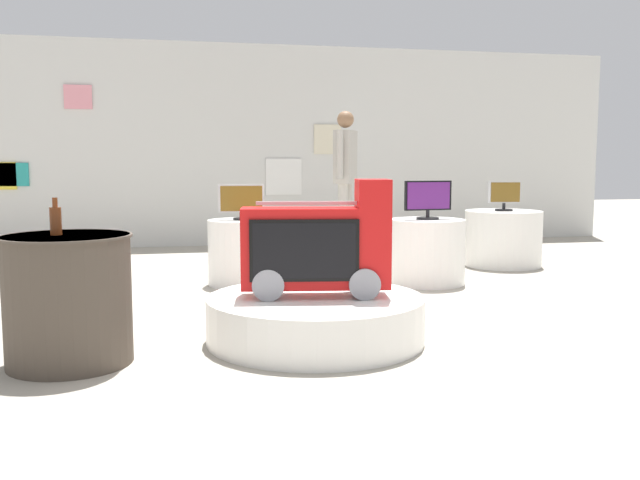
{
  "coord_description": "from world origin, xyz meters",
  "views": [
    {
      "loc": [
        -1.15,
        -4.72,
        1.19
      ],
      "look_at": [
        -0.08,
        0.27,
        0.62
      ],
      "focal_mm": 38.7,
      "sensor_mm": 36.0,
      "label": 1
    }
  ],
  "objects_px": {
    "display_pedestal_center_rear": "(427,251)",
    "display_pedestal_right_rear": "(242,252)",
    "tv_on_left_rear": "(504,195)",
    "bottle_on_side_table": "(56,220)",
    "display_pedestal_left_rear": "(503,238)",
    "tv_on_center_rear": "(428,199)",
    "tv_on_right_rear": "(241,200)",
    "main_display_pedestal": "(315,319)",
    "novelty_firetruck_tv": "(318,249)",
    "shopper_browsing_near_truck": "(345,173)",
    "side_table_round": "(68,298)"
  },
  "relations": [
    {
      "from": "display_pedestal_center_rear",
      "to": "shopper_browsing_near_truck",
      "type": "distance_m",
      "value": 1.89
    },
    {
      "from": "bottle_on_side_table",
      "to": "shopper_browsing_near_truck",
      "type": "relative_size",
      "value": 0.12
    },
    {
      "from": "tv_on_center_rear",
      "to": "display_pedestal_center_rear",
      "type": "bearing_deg",
      "value": 85.14
    },
    {
      "from": "main_display_pedestal",
      "to": "tv_on_center_rear",
      "type": "distance_m",
      "value": 2.55
    },
    {
      "from": "display_pedestal_center_rear",
      "to": "main_display_pedestal",
      "type": "bearing_deg",
      "value": -128.34
    },
    {
      "from": "display_pedestal_left_rear",
      "to": "tv_on_left_rear",
      "type": "relative_size",
      "value": 2.38
    },
    {
      "from": "tv_on_left_rear",
      "to": "shopper_browsing_near_truck",
      "type": "distance_m",
      "value": 1.87
    },
    {
      "from": "novelty_firetruck_tv",
      "to": "shopper_browsing_near_truck",
      "type": "height_order",
      "value": "shopper_browsing_near_truck"
    },
    {
      "from": "novelty_firetruck_tv",
      "to": "bottle_on_side_table",
      "type": "bearing_deg",
      "value": -173.54
    },
    {
      "from": "tv_on_left_rear",
      "to": "display_pedestal_right_rear",
      "type": "distance_m",
      "value": 3.19
    },
    {
      "from": "display_pedestal_center_rear",
      "to": "side_table_round",
      "type": "xyz_separation_m",
      "value": [
        -3.06,
        -2.13,
        0.07
      ]
    },
    {
      "from": "display_pedestal_left_rear",
      "to": "shopper_browsing_near_truck",
      "type": "relative_size",
      "value": 0.49
    },
    {
      "from": "side_table_round",
      "to": "display_pedestal_left_rear",
      "type": "bearing_deg",
      "value": 35.28
    },
    {
      "from": "display_pedestal_left_rear",
      "to": "display_pedestal_right_rear",
      "type": "height_order",
      "value": "same"
    },
    {
      "from": "main_display_pedestal",
      "to": "display_pedestal_right_rear",
      "type": "bearing_deg",
      "value": 96.82
    },
    {
      "from": "tv_on_right_rear",
      "to": "display_pedestal_right_rear",
      "type": "bearing_deg",
      "value": 93.59
    },
    {
      "from": "tv_on_left_rear",
      "to": "shopper_browsing_near_truck",
      "type": "relative_size",
      "value": 0.2
    },
    {
      "from": "tv_on_center_rear",
      "to": "shopper_browsing_near_truck",
      "type": "distance_m",
      "value": 1.75
    },
    {
      "from": "tv_on_left_rear",
      "to": "side_table_round",
      "type": "distance_m",
      "value": 5.35
    },
    {
      "from": "novelty_firetruck_tv",
      "to": "display_pedestal_right_rear",
      "type": "distance_m",
      "value": 2.3
    },
    {
      "from": "main_display_pedestal",
      "to": "novelty_firetruck_tv",
      "type": "bearing_deg",
      "value": -28.94
    },
    {
      "from": "side_table_round",
      "to": "bottle_on_side_table",
      "type": "bearing_deg",
      "value": 165.72
    },
    {
      "from": "main_display_pedestal",
      "to": "tv_on_right_rear",
      "type": "bearing_deg",
      "value": 96.82
    },
    {
      "from": "tv_on_left_rear",
      "to": "tv_on_right_rear",
      "type": "xyz_separation_m",
      "value": [
        -3.09,
        -0.62,
        0.01
      ]
    },
    {
      "from": "display_pedestal_right_rear",
      "to": "tv_on_left_rear",
      "type": "bearing_deg",
      "value": 11.37
    },
    {
      "from": "display_pedestal_right_rear",
      "to": "shopper_browsing_near_truck",
      "type": "height_order",
      "value": "shopper_browsing_near_truck"
    },
    {
      "from": "novelty_firetruck_tv",
      "to": "display_pedestal_left_rear",
      "type": "distance_m",
      "value": 4.03
    },
    {
      "from": "tv_on_left_rear",
      "to": "shopper_browsing_near_truck",
      "type": "bearing_deg",
      "value": 156.39
    },
    {
      "from": "display_pedestal_center_rear",
      "to": "display_pedestal_right_rear",
      "type": "relative_size",
      "value": 1.13
    },
    {
      "from": "main_display_pedestal",
      "to": "tv_on_right_rear",
      "type": "xyz_separation_m",
      "value": [
        -0.27,
        2.25,
        0.68
      ]
    },
    {
      "from": "display_pedestal_center_rear",
      "to": "display_pedestal_right_rear",
      "type": "height_order",
      "value": "same"
    },
    {
      "from": "tv_on_left_rear",
      "to": "display_pedestal_center_rear",
      "type": "relative_size",
      "value": 0.5
    },
    {
      "from": "tv_on_left_rear",
      "to": "bottle_on_side_table",
      "type": "bearing_deg",
      "value": -145.21
    },
    {
      "from": "display_pedestal_center_rear",
      "to": "bottle_on_side_table",
      "type": "distance_m",
      "value": 3.81
    },
    {
      "from": "tv_on_left_rear",
      "to": "display_pedestal_right_rear",
      "type": "height_order",
      "value": "tv_on_left_rear"
    },
    {
      "from": "tv_on_right_rear",
      "to": "main_display_pedestal",
      "type": "bearing_deg",
      "value": -83.18
    },
    {
      "from": "main_display_pedestal",
      "to": "side_table_round",
      "type": "distance_m",
      "value": 1.57
    },
    {
      "from": "display_pedestal_right_rear",
      "to": "side_table_round",
      "type": "bearing_deg",
      "value": -117.29
    },
    {
      "from": "tv_on_center_rear",
      "to": "tv_on_right_rear",
      "type": "height_order",
      "value": "tv_on_center_rear"
    },
    {
      "from": "display_pedestal_left_rear",
      "to": "display_pedestal_center_rear",
      "type": "relative_size",
      "value": 1.19
    },
    {
      "from": "display_pedestal_left_rear",
      "to": "bottle_on_side_table",
      "type": "xyz_separation_m",
      "value": [
        -4.41,
        -3.07,
        0.54
      ]
    },
    {
      "from": "novelty_firetruck_tv",
      "to": "side_table_round",
      "type": "distance_m",
      "value": 1.58
    },
    {
      "from": "novelty_firetruck_tv",
      "to": "tv_on_right_rear",
      "type": "relative_size",
      "value": 2.3
    },
    {
      "from": "shopper_browsing_near_truck",
      "to": "tv_on_left_rear",
      "type": "bearing_deg",
      "value": -23.61
    },
    {
      "from": "novelty_firetruck_tv",
      "to": "tv_on_right_rear",
      "type": "bearing_deg",
      "value": 97.23
    },
    {
      "from": "display_pedestal_right_rear",
      "to": "shopper_browsing_near_truck",
      "type": "relative_size",
      "value": 0.36
    },
    {
      "from": "display_pedestal_right_rear",
      "to": "shopper_browsing_near_truck",
      "type": "xyz_separation_m",
      "value": [
        1.39,
        1.36,
        0.74
      ]
    },
    {
      "from": "novelty_firetruck_tv",
      "to": "shopper_browsing_near_truck",
      "type": "distance_m",
      "value": 3.81
    },
    {
      "from": "display_pedestal_center_rear",
      "to": "tv_on_center_rear",
      "type": "distance_m",
      "value": 0.52
    },
    {
      "from": "tv_on_left_rear",
      "to": "tv_on_right_rear",
      "type": "relative_size",
      "value": 0.84
    }
  ]
}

